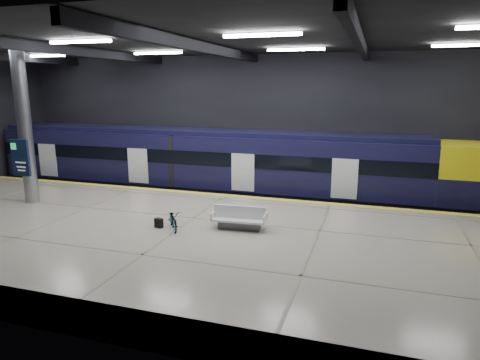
% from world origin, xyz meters
% --- Properties ---
extents(ground, '(30.00, 30.00, 0.00)m').
position_xyz_m(ground, '(0.00, 0.00, 0.00)').
color(ground, black).
rests_on(ground, ground).
extents(room_shell, '(30.10, 16.10, 8.05)m').
position_xyz_m(room_shell, '(-0.00, 0.00, 5.72)').
color(room_shell, black).
rests_on(room_shell, ground).
extents(platform, '(30.00, 11.00, 1.10)m').
position_xyz_m(platform, '(0.00, -2.50, 0.55)').
color(platform, '#B3AB98').
rests_on(platform, ground).
extents(safety_strip, '(30.00, 0.40, 0.01)m').
position_xyz_m(safety_strip, '(0.00, 2.75, 1.11)').
color(safety_strip, yellow).
rests_on(safety_strip, platform).
extents(rails, '(30.00, 1.52, 0.16)m').
position_xyz_m(rails, '(0.00, 5.50, 0.08)').
color(rails, gray).
rests_on(rails, ground).
extents(train, '(29.40, 2.84, 3.79)m').
position_xyz_m(train, '(-0.74, 5.50, 2.06)').
color(train, black).
rests_on(train, ground).
extents(bench, '(2.05, 0.97, 0.88)m').
position_xyz_m(bench, '(2.15, -1.72, 1.41)').
color(bench, '#595B60').
rests_on(bench, platform).
extents(bicycle, '(1.24, 1.47, 0.76)m').
position_xyz_m(bicycle, '(-0.16, -2.50, 1.48)').
color(bicycle, '#99999E').
rests_on(bicycle, platform).
extents(pannier_bag, '(0.33, 0.25, 0.35)m').
position_xyz_m(pannier_bag, '(-0.76, -2.50, 1.28)').
color(pannier_bag, black).
rests_on(pannier_bag, platform).
extents(info_column, '(0.90, 0.78, 6.90)m').
position_xyz_m(info_column, '(-8.00, -1.03, 4.46)').
color(info_column, '#9EA0A5').
rests_on(info_column, platform).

